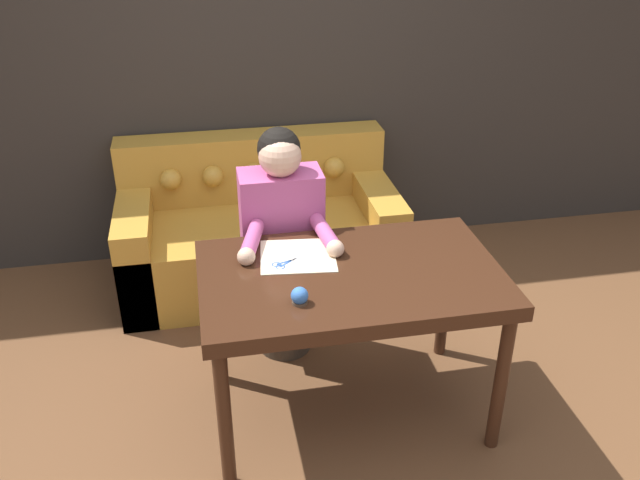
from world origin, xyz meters
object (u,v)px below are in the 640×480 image
couch (259,233)px  scissors (287,263)px  dining_table (350,288)px  pin_cushion (300,296)px  person (282,245)px

couch → scissors: size_ratio=7.98×
dining_table → pin_cushion: bearing=-142.0°
dining_table → person: 0.59m
pin_cushion → person: bearing=87.5°
dining_table → person: size_ratio=1.04×
couch → pin_cushion: couch is taller
scissors → pin_cushion: pin_cushion is taller
person → scissors: (-0.04, -0.42, 0.15)m
person → scissors: 0.45m
dining_table → person: bearing=112.3°
person → scissors: person is taller
person → pin_cushion: person is taller
dining_table → scissors: 0.30m
dining_table → couch: size_ratio=0.78×
dining_table → person: (-0.22, 0.54, -0.06)m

